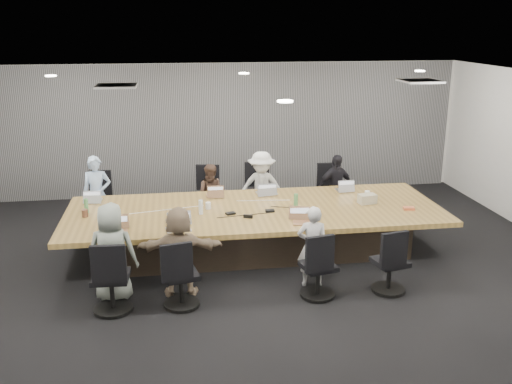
{
  "coord_description": "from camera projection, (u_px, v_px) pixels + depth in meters",
  "views": [
    {
      "loc": [
        -1.28,
        -8.1,
        3.64
      ],
      "look_at": [
        0.0,
        0.4,
        1.05
      ],
      "focal_mm": 40.0,
      "sensor_mm": 36.0,
      "label": 1
    }
  ],
  "objects": [
    {
      "name": "floor",
      "position": [
        260.0,
        264.0,
        8.9
      ],
      "size": [
        10.0,
        8.0,
        0.0
      ],
      "primitive_type": "cube",
      "color": "black",
      "rests_on": "ground"
    },
    {
      "name": "ceiling",
      "position": [
        260.0,
        82.0,
        8.09
      ],
      "size": [
        10.0,
        8.0,
        0.0
      ],
      "primitive_type": "cube",
      "color": "white",
      "rests_on": "wall_back"
    },
    {
      "name": "wall_back",
      "position": [
        231.0,
        129.0,
        12.28
      ],
      "size": [
        10.0,
        0.0,
        2.8
      ],
      "primitive_type": "cube",
      "rotation": [
        1.57,
        0.0,
        0.0
      ],
      "color": "silver",
      "rests_on": "ground"
    },
    {
      "name": "wall_front",
      "position": [
        335.0,
        303.0,
        4.71
      ],
      "size": [
        10.0,
        0.0,
        2.8
      ],
      "primitive_type": "cube",
      "rotation": [
        -1.57,
        0.0,
        0.0
      ],
      "color": "silver",
      "rests_on": "ground"
    },
    {
      "name": "curtain",
      "position": [
        232.0,
        130.0,
        12.21
      ],
      "size": [
        9.8,
        0.04,
        2.8
      ],
      "primitive_type": "cube",
      "color": "slate",
      "rests_on": "ground"
    },
    {
      "name": "conference_table",
      "position": [
        255.0,
        228.0,
        9.26
      ],
      "size": [
        6.0,
        2.2,
        0.74
      ],
      "color": "#31271E",
      "rests_on": "ground"
    },
    {
      "name": "chair_0",
      "position": [
        101.0,
        205.0,
        10.5
      ],
      "size": [
        0.53,
        0.53,
        0.77
      ],
      "primitive_type": null,
      "rotation": [
        0.0,
        0.0,
        3.13
      ],
      "color": "black",
      "rests_on": "ground"
    },
    {
      "name": "chair_1",
      "position": [
        211.0,
        198.0,
        10.78
      ],
      "size": [
        0.66,
        0.66,
        0.83
      ],
      "primitive_type": null,
      "rotation": [
        0.0,
        0.0,
        2.94
      ],
      "color": "black",
      "rests_on": "ground"
    },
    {
      "name": "chair_2",
      "position": [
        259.0,
        195.0,
        10.9
      ],
      "size": [
        0.6,
        0.6,
        0.87
      ],
      "primitive_type": null,
      "rotation": [
        0.0,
        0.0,
        3.12
      ],
      "color": "black",
      "rests_on": "ground"
    },
    {
      "name": "chair_3",
      "position": [
        330.0,
        195.0,
        11.12
      ],
      "size": [
        0.52,
        0.52,
        0.74
      ],
      "primitive_type": null,
      "rotation": [
        0.0,
        0.0,
        3.09
      ],
      "color": "black",
      "rests_on": "ground"
    },
    {
      "name": "chair_4",
      "position": [
        111.0,
        282.0,
        7.34
      ],
      "size": [
        0.57,
        0.57,
        0.8
      ],
      "primitive_type": null,
      "rotation": [
        0.0,
        0.0,
        -0.06
      ],
      "color": "black",
      "rests_on": "ground"
    },
    {
      "name": "chair_5",
      "position": [
        181.0,
        280.0,
        7.48
      ],
      "size": [
        0.6,
        0.6,
        0.75
      ],
      "primitive_type": null,
      "rotation": [
        0.0,
        0.0,
        0.2
      ],
      "color": "black",
      "rests_on": "ground"
    },
    {
      "name": "chair_6",
      "position": [
        318.0,
        271.0,
        7.74
      ],
      "size": [
        0.59,
        0.59,
        0.74
      ],
      "primitive_type": null,
      "rotation": [
        0.0,
        0.0,
        0.2
      ],
      "color": "black",
      "rests_on": "ground"
    },
    {
      "name": "chair_7",
      "position": [
        390.0,
        267.0,
        7.89
      ],
      "size": [
        0.59,
        0.59,
        0.73
      ],
      "primitive_type": null,
      "rotation": [
        0.0,
        0.0,
        0.21
      ],
      "color": "black",
      "rests_on": "ground"
    },
    {
      "name": "person_0",
      "position": [
        97.0,
        194.0,
        10.08
      ],
      "size": [
        0.51,
        0.35,
        1.38
      ],
      "primitive_type": "imported",
      "rotation": [
        0.0,
        0.0,
        6.32
      ],
      "color": "#A2BFE5",
      "rests_on": "ground"
    },
    {
      "name": "laptop_0",
      "position": [
        93.0,
        201.0,
        9.54
      ],
      "size": [
        0.31,
        0.22,
        0.02
      ],
      "primitive_type": "cube",
      "rotation": [
        0.0,
        0.0,
        3.07
      ],
      "color": "#B2B2B7",
      "rests_on": "conference_table"
    },
    {
      "name": "person_1",
      "position": [
        213.0,
        195.0,
        10.4
      ],
      "size": [
        0.61,
        0.5,
        1.16
      ],
      "primitive_type": "imported",
      "rotation": [
        0.0,
        0.0,
        6.16
      ],
      "color": "#483329",
      "rests_on": "ground"
    },
    {
      "name": "laptop_1",
      "position": [
        215.0,
        195.0,
        9.83
      ],
      "size": [
        0.29,
        0.21,
        0.02
      ],
      "primitive_type": "cube",
      "rotation": [
        0.0,
        0.0,
        3.1
      ],
      "color": "#8C6647",
      "rests_on": "conference_table"
    },
    {
      "name": "person_2",
      "position": [
        262.0,
        188.0,
        10.5
      ],
      "size": [
        0.96,
        0.66,
        1.36
      ],
      "primitive_type": "imported",
      "rotation": [
        0.0,
        0.0,
        6.1
      ],
      "color": "silver",
      "rests_on": "ground"
    },
    {
      "name": "laptop_2",
      "position": [
        267.0,
        193.0,
        9.96
      ],
      "size": [
        0.37,
        0.27,
        0.02
      ],
      "primitive_type": "cube",
      "rotation": [
        0.0,
        0.0,
        3.25
      ],
      "color": "#B2B2B7",
      "rests_on": "conference_table"
    },
    {
      "name": "person_3",
      "position": [
        335.0,
        187.0,
        10.71
      ],
      "size": [
        0.79,
        0.47,
        1.26
      ],
      "primitive_type": "imported",
      "rotation": [
        0.0,
        0.0,
        6.52
      ],
      "color": "black",
      "rests_on": "ground"
    },
    {
      "name": "laptop_3",
      "position": [
        344.0,
        190.0,
        10.16
      ],
      "size": [
        0.31,
        0.22,
        0.02
      ],
      "primitive_type": "cube",
      "rotation": [
        0.0,
        0.0,
        3.2
      ],
      "color": "#B2B2B7",
      "rests_on": "conference_table"
    },
    {
      "name": "person_4",
      "position": [
        112.0,
        252.0,
        7.59
      ],
      "size": [
        0.72,
        0.52,
        1.36
      ],
      "primitive_type": "imported",
      "rotation": [
        0.0,
        0.0,
        2.99
      ],
      "color": "gray",
      "rests_on": "ground"
    },
    {
      "name": "laptop_4",
      "position": [
        115.0,
        233.0,
        8.09
      ],
      "size": [
        0.36,
        0.26,
        0.02
      ],
      "primitive_type": "cube",
      "rotation": [
        0.0,
        0.0,
        0.08
      ],
      "color": "#8C6647",
      "rests_on": "conference_table"
    },
    {
      "name": "person_5",
      "position": [
        180.0,
        251.0,
        7.73
      ],
      "size": [
        1.2,
        0.46,
        1.27
      ],
      "primitive_type": "imported",
      "rotation": [
        0.0,
        0.0,
        3.07
      ],
      "color": "#846E57",
      "rests_on": "ground"
    },
    {
      "name": "laptop_5",
      "position": [
        178.0,
        229.0,
        8.22
      ],
      "size": [
        0.38,
        0.28,
        0.02
      ],
      "primitive_type": "cube",
      "rotation": [
        0.0,
        0.0,
        0.12
      ],
      "color": "#B2B2B7",
      "rests_on": "conference_table"
    },
    {
      "name": "person_6",
      "position": [
        312.0,
        246.0,
        8.01
      ],
      "size": [
        0.48,
        0.36,
        1.19
      ],
      "primitive_type": "imported",
      "rotation": [
        0.0,
        0.0,
        2.97
      ],
      "color": "#B4B4B4",
      "rests_on": "ground"
    },
    {
      "name": "laptop_6",
      "position": [
        304.0,
        223.0,
        8.49
      ],
      "size": [
        0.35,
        0.28,
        0.02
      ],
      "primitive_type": "cube",
      "rotation": [
        0.0,
        0.0,
        -0.19
      ],
      "color": "#8C6647",
      "rests_on": "conference_table"
    },
    {
      "name": "bottle_green_left",
      "position": [
        86.0,
        206.0,
        8.93
      ],
      "size": [
        0.07,
        0.07,
        0.23
      ],
      "primitive_type": "cylinder",
      "rotation": [
        0.0,
        0.0,
        -0.01
      ],
      "color": "#519254",
      "rests_on": "conference_table"
    },
    {
      "name": "bottle_green_right",
      "position": [
        296.0,
        201.0,
        9.14
      ],
      "size": [
        0.07,
        0.07,
        0.24
      ],
      "primitive_type": "cylinder",
      "rotation": [
        0.0,
        0.0,
        0.11
      ],
      "color": "#519254",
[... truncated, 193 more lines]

